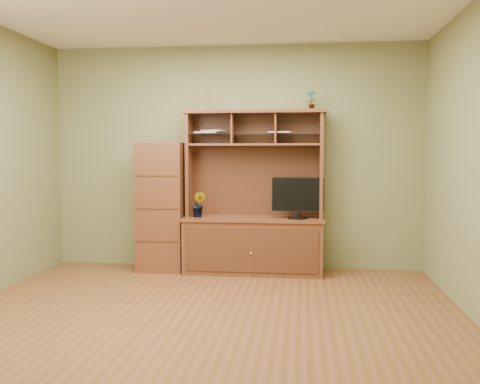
# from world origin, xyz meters

# --- Properties ---
(room) EXTENTS (4.54, 4.04, 2.74)m
(room) POSITION_xyz_m (0.00, 0.00, 1.35)
(room) COLOR brown
(room) RESTS_ON ground
(media_hutch) EXTENTS (1.66, 0.61, 1.90)m
(media_hutch) POSITION_xyz_m (0.25, 1.73, 0.52)
(media_hutch) COLOR #4D2516
(media_hutch) RESTS_ON room
(monitor) EXTENTS (0.60, 0.23, 0.47)m
(monitor) POSITION_xyz_m (0.77, 1.65, 0.90)
(monitor) COLOR black
(monitor) RESTS_ON media_hutch
(orchid_plant) EXTENTS (0.19, 0.17, 0.30)m
(orchid_plant) POSITION_xyz_m (-0.39, 1.65, 0.80)
(orchid_plant) COLOR #2B501B
(orchid_plant) RESTS_ON media_hutch
(top_plant) EXTENTS (0.13, 0.10, 0.23)m
(top_plant) POSITION_xyz_m (0.91, 1.80, 2.02)
(top_plant) COLOR #365F21
(top_plant) RESTS_ON media_hutch
(reed_diffuser) EXTENTS (0.06, 0.06, 0.31)m
(reed_diffuser) POSITION_xyz_m (-0.37, 1.80, 2.02)
(reed_diffuser) COLOR silver
(reed_diffuser) RESTS_ON media_hutch
(magazines) EXTENTS (1.17, 0.27, 0.04)m
(magazines) POSITION_xyz_m (-0.00, 1.80, 1.65)
(magazines) COLOR #AAAAAF
(magazines) RESTS_ON media_hutch
(side_cabinet) EXTENTS (0.54, 0.50, 1.52)m
(side_cabinet) POSITION_xyz_m (-0.85, 1.74, 0.76)
(side_cabinet) COLOR #4D2516
(side_cabinet) RESTS_ON room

